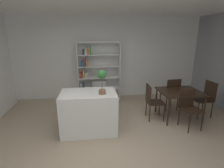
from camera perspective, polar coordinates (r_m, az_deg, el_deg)
ground_plane at (r=3.50m, az=-0.52°, el=-20.92°), size 9.62×9.62×0.00m
back_partition at (r=5.86m, az=-3.97°, el=8.66°), size 6.99×0.06×2.74m
kitchen_island at (r=3.88m, az=-7.73°, el=-9.26°), size 1.21×0.77×0.92m
potted_plant_on_island at (r=3.51m, az=-3.39°, el=1.61°), size 0.18×0.18×0.51m
open_bookshelf at (r=5.61m, az=-5.51°, el=3.33°), size 1.38×0.33×1.93m
dining_table at (r=4.71m, az=21.83°, el=-3.08°), size 1.04×0.90×0.74m
dining_chair_island_side at (r=4.46m, az=13.26°, el=-5.00°), size 0.45×0.45×0.92m
dining_chair_far at (r=5.14m, az=19.35°, el=-2.50°), size 0.46×0.46×0.95m
dining_chair_near at (r=4.36m, az=24.48°, el=-6.49°), size 0.46×0.48×0.91m
dining_chair_window_side at (r=5.14m, az=29.01°, el=-3.57°), size 0.48×0.43×0.96m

